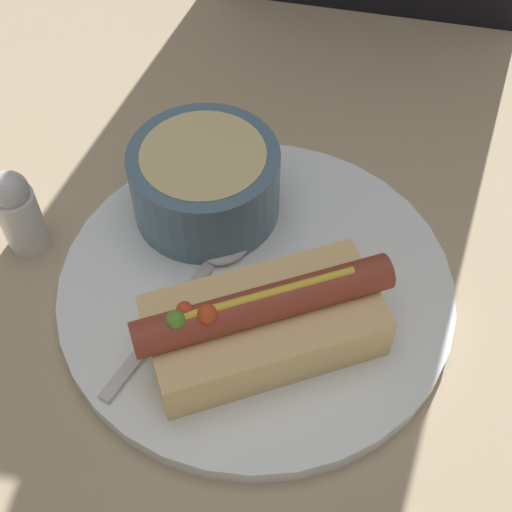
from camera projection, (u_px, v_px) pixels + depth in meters
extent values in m
plane|color=tan|center=(256.00, 293.00, 0.50)|extent=(4.00, 4.00, 0.00)
cylinder|color=white|center=(256.00, 287.00, 0.50)|extent=(0.27, 0.27, 0.01)
cube|color=#E5C17F|center=(264.00, 326.00, 0.45)|extent=(0.16, 0.14, 0.04)
cylinder|color=brown|center=(264.00, 305.00, 0.43)|extent=(0.15, 0.10, 0.02)
sphere|color=#C63F1E|center=(207.00, 314.00, 0.41)|extent=(0.01, 0.01, 0.01)
sphere|color=#C63F1E|center=(185.00, 310.00, 0.41)|extent=(0.01, 0.01, 0.01)
sphere|color=#518C2D|center=(176.00, 320.00, 0.41)|extent=(0.01, 0.01, 0.01)
cylinder|color=gold|center=(265.00, 295.00, 0.42)|extent=(0.10, 0.06, 0.01)
cylinder|color=slate|center=(205.00, 182.00, 0.51)|extent=(0.11, 0.11, 0.06)
cylinder|color=#D1C184|center=(203.00, 159.00, 0.49)|extent=(0.09, 0.09, 0.01)
cube|color=#B7B7BC|center=(160.00, 328.00, 0.47)|extent=(0.05, 0.12, 0.00)
ellipsoid|color=#B7B7BC|center=(226.00, 242.00, 0.51)|extent=(0.05, 0.05, 0.01)
cylinder|color=silver|center=(22.00, 220.00, 0.51)|extent=(0.03, 0.03, 0.05)
sphere|color=silver|center=(9.00, 190.00, 0.48)|extent=(0.03, 0.03, 0.03)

